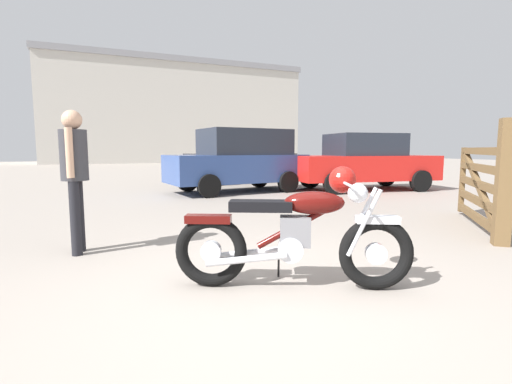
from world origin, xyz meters
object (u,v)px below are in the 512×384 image
object	(u,v)px
timber_gate	(484,184)
red_hatchback_near	(243,157)
vintage_motorcycle	(299,233)
pale_sedan_back	(363,162)
bystander	(74,167)
white_estate_far	(240,160)

from	to	relation	value
timber_gate	red_hatchback_near	xyz separation A→B (m)	(-0.61, 9.15, 0.21)
vintage_motorcycle	pale_sedan_back	size ratio (longest dim) A/B	0.44
timber_gate	pale_sedan_back	world-z (taller)	pale_sedan_back
bystander	red_hatchback_near	world-z (taller)	red_hatchback_near
bystander	pale_sedan_back	size ratio (longest dim) A/B	0.38
vintage_motorcycle	white_estate_far	distance (m)	7.51
timber_gate	white_estate_far	size ratio (longest dim) A/B	0.50
vintage_motorcycle	bystander	world-z (taller)	bystander
bystander	white_estate_far	size ratio (longest dim) A/B	0.41
red_hatchback_near	vintage_motorcycle	bearing A→B (deg)	65.73
bystander	red_hatchback_near	bearing A→B (deg)	-112.93
vintage_motorcycle	red_hatchback_near	bearing A→B (deg)	97.77
pale_sedan_back	red_hatchback_near	bearing A→B (deg)	129.86
vintage_motorcycle	red_hatchback_near	size ratio (longest dim) A/B	0.48
red_hatchback_near	white_estate_far	size ratio (longest dim) A/B	1.00
red_hatchback_near	pale_sedan_back	world-z (taller)	red_hatchback_near
red_hatchback_near	bystander	bearing A→B (deg)	51.58
vintage_motorcycle	timber_gate	xyz separation A→B (m)	(3.66, 1.07, 0.21)
pale_sedan_back	white_estate_far	size ratio (longest dim) A/B	1.07
red_hatchback_near	pale_sedan_back	bearing A→B (deg)	115.31
bystander	white_estate_far	distance (m)	6.57
white_estate_far	vintage_motorcycle	bearing A→B (deg)	67.03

